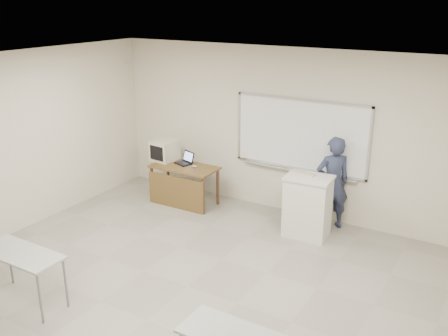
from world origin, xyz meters
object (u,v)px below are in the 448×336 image
Objects in this scene: keyboard at (302,173)px; presenter at (332,183)px; laptop at (185,161)px; mouse at (194,166)px; instructor_desk at (181,179)px; crt_monitor at (165,150)px; whiteboard at (300,136)px; podium at (307,206)px.

presenter is (0.37, 0.43, -0.25)m from keyboard.
mouse is at bearing -0.51° from laptop.
instructor_desk is 0.79× the size of presenter.
presenter is (2.87, 0.26, 0.01)m from laptop.
laptop is 2.89m from presenter.
crt_monitor is at bearing 155.87° from instructor_desk.
mouse is (0.75, -0.08, -0.18)m from crt_monitor.
whiteboard reaches higher than presenter.
podium is 2.19× the size of crt_monitor.
mouse is 2.60m from presenter.
podium is 3.47× the size of laptop.
instructor_desk is 0.73m from crt_monitor.
keyboard is at bearing -63.03° from whiteboard.
keyboard reaches higher than podium.
mouse reaches higher than instructor_desk.
crt_monitor reaches higher than keyboard.
laptop is 0.19× the size of presenter.
laptop is at bearing -36.57° from presenter.
podium reaches higher than mouse.
podium is 2.68m from laptop.
podium is 0.56m from keyboard.
instructor_desk is at bearing -170.08° from keyboard.
crt_monitor is 0.77m from mouse.
crt_monitor is 0.47m from laptop.
instructor_desk is 4.25× the size of laptop.
crt_monitor is at bearing -175.03° from keyboard.
presenter reaches higher than instructor_desk.
instructor_desk is 0.36m from mouse.
laptop reaches higher than instructor_desk.
crt_monitor is at bearing -157.94° from laptop.
whiteboard is 1.93× the size of instructor_desk.
instructor_desk is 1.22× the size of podium.
laptop is (-0.10, 0.26, 0.28)m from instructor_desk.
keyboard is at bearing 14.53° from laptop.
whiteboard is at bearing -61.10° from presenter.
instructor_desk is at bearing -50.65° from laptop.
keyboard is (2.20, -0.07, 0.29)m from mouse.
mouse is 0.23× the size of keyboard.
whiteboard is 2.31m from laptop.
podium is 10.55× the size of mouse.
presenter is at bearing 56.98° from keyboard.
whiteboard reaches higher than podium.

